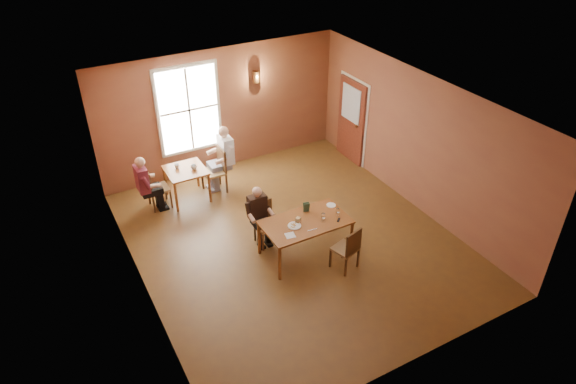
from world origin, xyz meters
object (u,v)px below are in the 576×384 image
chair_diner_white (214,171)px  diner_main (267,220)px  second_table (187,184)px  diner_maroon (156,181)px  chair_diner_main (267,224)px  main_table (305,237)px  diner_white (214,163)px  chair_diner_maroon (158,187)px  chair_empty (345,248)px

chair_diner_white → diner_main: bearing=-175.5°
second_table → diner_maroon: size_ratio=0.65×
chair_diner_main → diner_maroon: size_ratio=0.70×
diner_maroon → chair_diner_main: bearing=33.1°
chair_diner_white → main_table: bearing=-167.0°
diner_white → chair_diner_main: bearing=-176.2°
second_table → diner_maroon: diner_maroon is taller
second_table → chair_diner_main: bearing=-70.3°
diner_main → second_table: (-0.83, 2.35, -0.21)m
chair_diner_white → diner_maroon: diner_maroon is taller
chair_diner_maroon → chair_empty: bearing=33.4°
chair_diner_main → chair_diner_maroon: (-1.48, 2.32, 0.03)m
second_table → main_table: bearing=-65.8°
main_table → diner_white: diner_white is taller
chair_diner_main → chair_diner_maroon: 2.76m
chair_empty → diner_white: size_ratio=0.63×
chair_diner_main → chair_diner_white: chair_diner_white is taller
diner_main → second_table: bearing=-70.5°
main_table → diner_white: 3.06m
second_table → diner_white: 0.77m
main_table → chair_diner_main: (-0.50, 0.65, 0.07)m
chair_diner_maroon → second_table: bearing=90.0°
diner_maroon → diner_white: bearing=90.0°
main_table → chair_diner_white: 3.05m
chair_diner_main → diner_main: size_ratio=0.77×
chair_diner_white → diner_white: bearing=-90.0°
main_table → diner_white: size_ratio=1.12×
chair_diner_white → chair_empty: bearing=-163.0°
main_table → chair_diner_maroon: 3.58m
diner_white → diner_maroon: diner_white is taller
chair_diner_white → chair_diner_maroon: size_ratio=1.10×
chair_diner_main → diner_main: diner_main is taller
chair_empty → chair_diner_white: 3.85m
diner_main → chair_empty: size_ratio=1.28×
chair_diner_white → diner_maroon: 1.34m
chair_diner_main → diner_white: (-0.15, 2.32, 0.28)m
chair_empty → diner_white: (-1.09, 3.68, 0.27)m
diner_main → diner_white: (-0.15, 2.35, 0.15)m
chair_diner_main → second_table: bearing=-70.3°
chair_diner_white → diner_white: size_ratio=0.72×
second_table → diner_main: bearing=-70.5°
chair_diner_maroon → diner_maroon: 0.17m
chair_diner_white → diner_white: (0.03, 0.00, 0.20)m
chair_diner_main → diner_maroon: diner_maroon is taller
diner_white → diner_maroon: (-1.36, 0.00, -0.08)m
diner_white → diner_main: bearing=-176.3°
chair_diner_main → diner_maroon: (-1.51, 2.32, 0.20)m
chair_diner_main → second_table: 2.47m
chair_diner_white → chair_diner_maroon: chair_diner_white is taller
diner_main → diner_white: diner_white is taller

